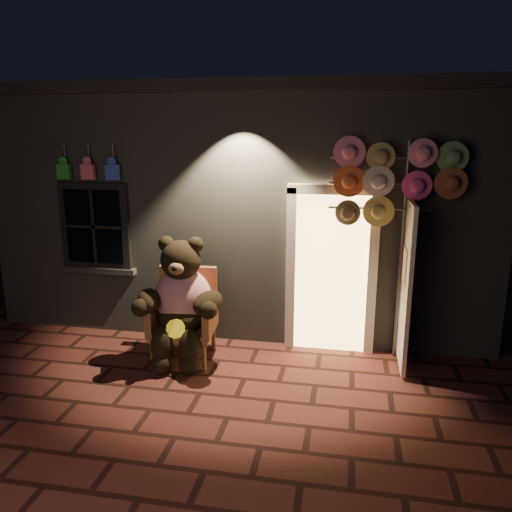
# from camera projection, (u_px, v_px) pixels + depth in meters

# --- Properties ---
(ground) EXTENTS (60.00, 60.00, 0.00)m
(ground) POSITION_uv_depth(u_px,v_px,m) (200.00, 393.00, 5.55)
(ground) COLOR #562721
(ground) RESTS_ON ground
(shop_building) EXTENTS (7.30, 5.95, 3.51)m
(shop_building) POSITION_uv_depth(u_px,v_px,m) (262.00, 193.00, 8.92)
(shop_building) COLOR slate
(shop_building) RESTS_ON ground
(wicker_armchair) EXTENTS (0.84, 0.76, 1.14)m
(wicker_armchair) POSITION_uv_depth(u_px,v_px,m) (185.00, 314.00, 6.34)
(wicker_armchair) COLOR #926138
(wicker_armchair) RESTS_ON ground
(teddy_bear) EXTENTS (1.16, 0.93, 1.60)m
(teddy_bear) POSITION_uv_depth(u_px,v_px,m) (181.00, 302.00, 6.14)
(teddy_bear) COLOR #A91230
(teddy_bear) RESTS_ON ground
(hat_rack) EXTENTS (1.60, 0.22, 2.75)m
(hat_rack) POSITION_uv_depth(u_px,v_px,m) (393.00, 181.00, 5.84)
(hat_rack) COLOR #59595E
(hat_rack) RESTS_ON ground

